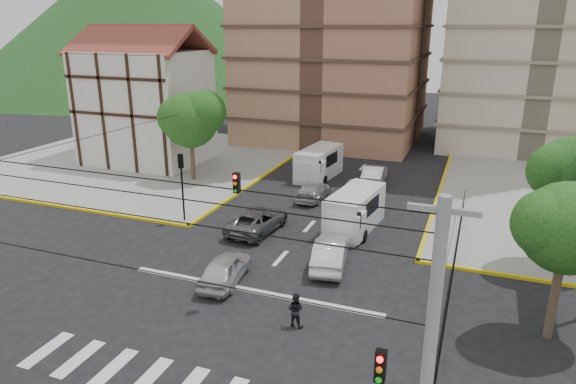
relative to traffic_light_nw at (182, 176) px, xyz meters
The scene contains 21 objects.
ground 11.46m from the traffic_light_nw, 45.00° to the right, with size 160.00×160.00×0.00m, color black.
sidewalk_nw 17.52m from the traffic_light_nw, 135.00° to the left, with size 26.00×26.00×0.15m, color gray.
crosswalk_stripes 16.15m from the traffic_light_nw, 60.52° to the right, with size 12.00×2.40×0.01m, color silver.
stop_line 10.68m from the traffic_light_nw, 40.24° to the right, with size 13.00×0.40×0.01m, color silver.
tudor_building 16.70m from the traffic_light_nw, 132.55° to the left, with size 10.80×8.05×12.23m.
distant_hill 78.84m from the traffic_light_nw, 127.19° to the left, with size 70.00×70.00×28.00m, color #1A4717.
park_fence 17.40m from the traffic_light_nw, 11.11° to the right, with size 0.10×22.50×1.66m, color black, non-canonical shape.
tree_park_a 21.75m from the traffic_light_nw, 15.49° to the right, with size 4.41×3.60×6.83m.
tree_park_c 22.03m from the traffic_light_nw, ahead, with size 4.65×3.80×7.25m.
tree_tudor 9.42m from the traffic_light_nw, 116.53° to the left, with size 5.39×4.40×7.43m.
traffic_light_nw is the anchor object (origin of this frame).
traffic_light_hanging 12.86m from the traffic_light_nw, 51.58° to the right, with size 18.00×9.12×0.92m.
van_right_lane 11.02m from the traffic_light_nw, 13.40° to the left, with size 2.80×5.70×2.46m.
van_left_lane 13.59m from the traffic_light_nw, 67.85° to the left, with size 2.73×5.74×2.50m.
car_silver_front_left 9.13m from the traffic_light_nw, 45.12° to the right, with size 1.68×4.18×1.42m, color silver.
car_white_front_right 11.17m from the traffic_light_nw, 14.11° to the right, with size 1.61×4.61×1.52m, color silver.
car_grey_mid_left 5.61m from the traffic_light_nw, ahead, with size 2.32×5.02×1.40m, color slate.
car_silver_rear_left 10.04m from the traffic_light_nw, 49.39° to the left, with size 1.76×4.33×1.26m, color #B9B9BE.
car_darkgrey_mid_right 13.10m from the traffic_light_nw, 38.92° to the left, with size 1.65×4.10×1.40m, color #232325.
car_white_rear_right 16.32m from the traffic_light_nw, 52.98° to the left, with size 1.56×4.48×1.48m, color white.
pedestrian_crosswalk 14.09m from the traffic_light_nw, 38.80° to the right, with size 0.75×0.58×1.54m, color black.
Camera 1 is at (9.49, -18.77, 12.29)m, focal length 32.00 mm.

